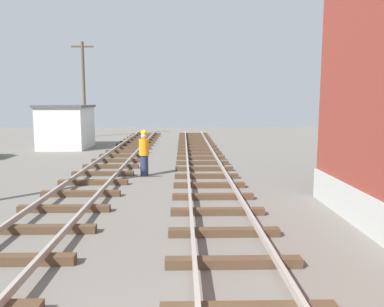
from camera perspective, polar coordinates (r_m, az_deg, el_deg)
The scene contains 3 objects.
control_hut at distance 26.04m, azimuth -18.14°, elevation 3.82°, with size 3.00×3.80×2.76m.
utility_pole_far at distance 33.65m, azimuth -15.74°, elevation 9.37°, with size 1.80×0.24×7.84m.
track_worker_foreground at distance 15.57m, azimuth -7.11°, elevation 0.04°, with size 0.40×0.40×1.87m.
Camera 1 is at (0.03, -2.59, 3.01)m, focal length 35.99 mm.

